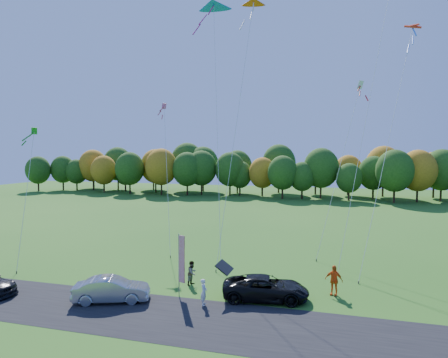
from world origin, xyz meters
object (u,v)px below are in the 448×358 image
(silver_sedan, at_px, (112,289))
(feather_flag, at_px, (181,258))
(person_east, at_px, (334,280))
(black_suv, at_px, (266,288))

(silver_sedan, bearing_deg, feather_flag, -83.76)
(feather_flag, bearing_deg, person_east, 17.23)
(black_suv, height_order, silver_sedan, silver_sedan)
(black_suv, height_order, person_east, person_east)
(silver_sedan, bearing_deg, person_east, -90.98)
(silver_sedan, xyz_separation_m, person_east, (13.03, 4.84, 0.22))
(black_suv, relative_size, person_east, 2.74)
(black_suv, distance_m, silver_sedan, 9.44)
(person_east, bearing_deg, silver_sedan, -144.46)
(person_east, distance_m, feather_flag, 9.81)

